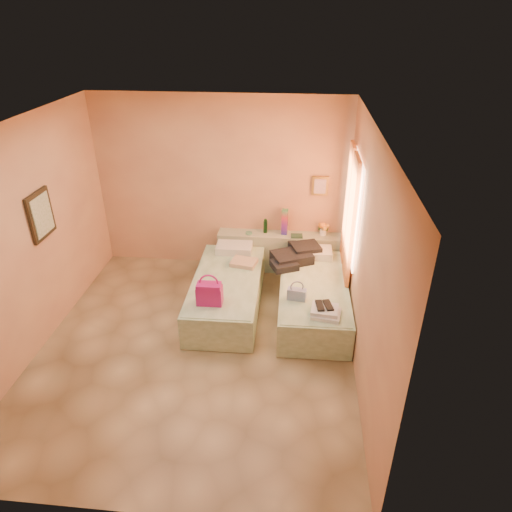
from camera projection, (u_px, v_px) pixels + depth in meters
The scene contains 16 objects.
ground at pixel (197, 346), 5.94m from camera, with size 4.50×4.50×0.00m, color tan.
room_walls at pixel (214, 202), 5.56m from camera, with size 4.02×4.51×2.81m.
headboard_ledge at pixel (281, 252), 7.53m from camera, with size 2.05×0.30×0.65m, color #A4AE8E.
bed_left at pixel (227, 293), 6.60m from camera, with size 0.90×2.00×0.50m, color beige.
bed_right at pixel (313, 298), 6.47m from camera, with size 0.90×2.00×0.50m, color beige.
water_bottle at pixel (265, 226), 7.38m from camera, with size 0.06×0.06×0.23m, color #143718.
rainbow_box at pixel (285, 222), 7.28m from camera, with size 0.09×0.09×0.42m, color #AF156E.
small_dish at pixel (249, 233), 7.38m from camera, with size 0.11×0.11×0.03m, color #4F9170.
green_book at pixel (297, 236), 7.28m from camera, with size 0.18×0.13×0.03m, color #254633.
flower_vase at pixel (323, 228), 7.29m from camera, with size 0.19×0.19×0.25m, color white.
magenta_handbag at pixel (210, 293), 5.85m from camera, with size 0.33×0.18×0.31m, color #AF156E.
khaki_garment at pixel (244, 262), 6.80m from camera, with size 0.36×0.29×0.06m, color tan.
clothes_pile at pixel (295, 256), 6.84m from camera, with size 0.62×0.62×0.18m, color black.
blue_handbag at pixel (297, 294), 5.96m from camera, with size 0.24×0.10×0.16m, color #384B87.
towel_stack at pixel (326, 312), 5.66m from camera, with size 0.35×0.30×0.10m, color white.
sandal_pair at pixel (324, 306), 5.68m from camera, with size 0.17×0.23×0.02m, color black.
Camera 1 is at (1.22, -4.54, 3.89)m, focal length 32.00 mm.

